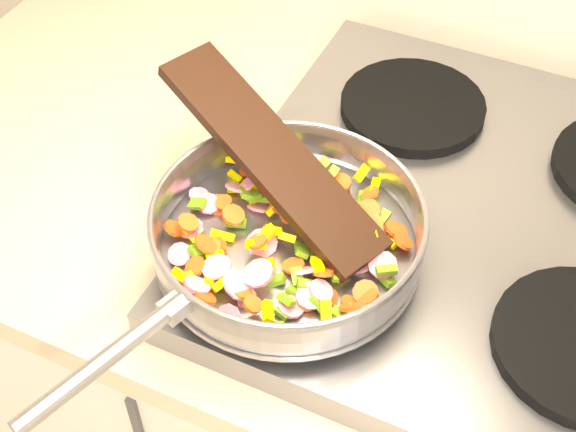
% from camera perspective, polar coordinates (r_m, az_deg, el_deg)
% --- Properties ---
extents(cooktop, '(0.60, 0.60, 0.04)m').
position_cam_1_polar(cooktop, '(0.97, 13.73, -0.66)').
color(cooktop, '#939399').
rests_on(cooktop, counter_top).
extents(grate_fl, '(0.19, 0.19, 0.02)m').
position_cam_1_polar(grate_fl, '(0.88, 2.92, -2.69)').
color(grate_fl, black).
rests_on(grate_fl, cooktop).
extents(grate_bl, '(0.19, 0.19, 0.02)m').
position_cam_1_polar(grate_bl, '(1.07, 8.86, 7.73)').
color(grate_bl, black).
rests_on(grate_bl, cooktop).
extents(saute_pan, '(0.33, 0.49, 0.06)m').
position_cam_1_polar(saute_pan, '(0.85, -0.11, -1.01)').
color(saute_pan, '#9E9EA5').
rests_on(saute_pan, grate_fl).
extents(vegetable_heap, '(0.27, 0.28, 0.05)m').
position_cam_1_polar(vegetable_heap, '(0.86, -0.30, -1.72)').
color(vegetable_heap, '#E45319').
rests_on(vegetable_heap, saute_pan).
extents(wooden_spatula, '(0.31, 0.19, 0.11)m').
position_cam_1_polar(wooden_spatula, '(0.87, -1.18, 4.33)').
color(wooden_spatula, black).
rests_on(wooden_spatula, saute_pan).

